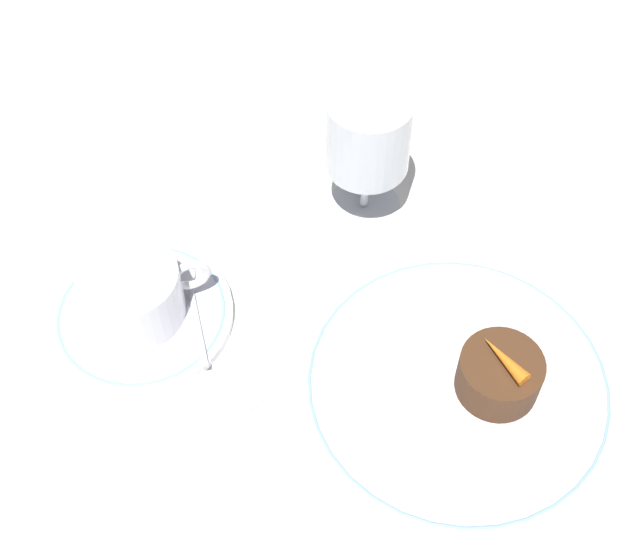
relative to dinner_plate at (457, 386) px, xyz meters
name	(u,v)px	position (x,y,z in m)	size (l,w,h in m)	color
ground_plane	(409,346)	(-0.02, 0.05, -0.01)	(3.00, 3.00, 0.00)	white
dinner_plate	(457,386)	(0.00, 0.00, 0.00)	(0.26, 0.26, 0.01)	white
saucer	(142,315)	(-0.23, 0.16, 0.00)	(0.16, 0.16, 0.01)	white
coffee_cup	(133,292)	(-0.23, 0.16, 0.03)	(0.11, 0.08, 0.05)	white
spoon	(193,301)	(-0.18, 0.15, 0.00)	(0.02, 0.11, 0.00)	silver
wine_glass	(368,140)	(0.00, 0.21, 0.08)	(0.08, 0.08, 0.14)	silver
fork	(254,436)	(-0.17, 0.02, -0.01)	(0.02, 0.19, 0.01)	silver
dessert_cake	(499,375)	(0.03, -0.01, 0.02)	(0.07, 0.07, 0.04)	#4C2D19
carrot_garnish	(505,359)	(0.03, -0.01, 0.05)	(0.02, 0.05, 0.01)	orange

